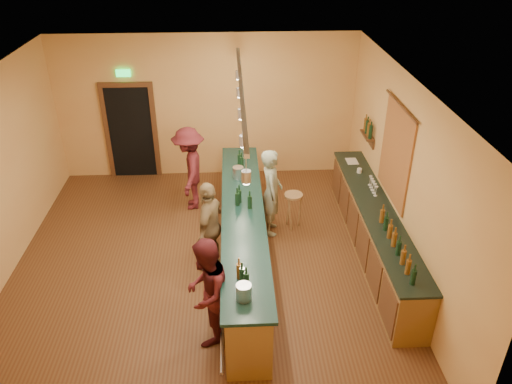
{
  "coord_description": "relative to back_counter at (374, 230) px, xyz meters",
  "views": [
    {
      "loc": [
        0.53,
        -6.95,
        5.34
      ],
      "look_at": [
        0.91,
        0.2,
        1.3
      ],
      "focal_mm": 35.0,
      "sensor_mm": 36.0,
      "label": 1
    }
  ],
  "objects": [
    {
      "name": "floor",
      "position": [
        -2.97,
        -0.18,
        -0.49
      ],
      "size": [
        7.0,
        7.0,
        0.0
      ],
      "primitive_type": "plane",
      "color": "#542D18",
      "rests_on": "ground"
    },
    {
      "name": "ceiling",
      "position": [
        -2.97,
        -0.18,
        2.71
      ],
      "size": [
        6.5,
        7.0,
        0.02
      ],
      "primitive_type": "cube",
      "color": "silver",
      "rests_on": "wall_back"
    },
    {
      "name": "wall_back",
      "position": [
        -2.97,
        3.32,
        1.11
      ],
      "size": [
        6.5,
        0.02,
        3.2
      ],
      "primitive_type": "cube",
      "color": "#DC9852",
      "rests_on": "floor"
    },
    {
      "name": "wall_front",
      "position": [
        -2.97,
        -3.68,
        1.11
      ],
      "size": [
        6.5,
        0.02,
        3.2
      ],
      "primitive_type": "cube",
      "color": "#DC9852",
      "rests_on": "floor"
    },
    {
      "name": "wall_right",
      "position": [
        0.28,
        -0.18,
        1.11
      ],
      "size": [
        0.02,
        7.0,
        3.2
      ],
      "primitive_type": "cube",
      "color": "#DC9852",
      "rests_on": "floor"
    },
    {
      "name": "doorway",
      "position": [
        -4.67,
        3.3,
        0.64
      ],
      "size": [
        1.15,
        0.09,
        2.48
      ],
      "color": "black",
      "rests_on": "wall_back"
    },
    {
      "name": "tapestry",
      "position": [
        0.26,
        0.22,
        1.36
      ],
      "size": [
        0.03,
        1.4,
        1.6
      ],
      "primitive_type": "cube",
      "color": "maroon",
      "rests_on": "wall_right"
    },
    {
      "name": "bottle_shelf",
      "position": [
        0.2,
        1.72,
        1.18
      ],
      "size": [
        0.17,
        0.55,
        0.54
      ],
      "color": "#523318",
      "rests_on": "wall_right"
    },
    {
      "name": "back_counter",
      "position": [
        0.0,
        0.0,
        0.0
      ],
      "size": [
        0.6,
        4.55,
        1.27
      ],
      "color": "brown",
      "rests_on": "floor"
    },
    {
      "name": "tasting_bar",
      "position": [
        -2.29,
        -0.18,
        0.12
      ],
      "size": [
        0.73,
        5.1,
        1.38
      ],
      "color": "brown",
      "rests_on": "floor"
    },
    {
      "name": "pendant_track",
      "position": [
        -2.29,
        -0.18,
        2.5
      ],
      "size": [
        0.11,
        4.6,
        0.5
      ],
      "color": "silver",
      "rests_on": "ceiling"
    },
    {
      "name": "bartender",
      "position": [
        -1.74,
        0.82,
        0.36
      ],
      "size": [
        0.42,
        0.63,
        1.68
      ],
      "primitive_type": "imported",
      "rotation": [
        0.0,
        0.0,
        1.54
      ],
      "color": "gray",
      "rests_on": "floor"
    },
    {
      "name": "customer_a",
      "position": [
        -2.84,
        -1.87,
        0.33
      ],
      "size": [
        0.79,
        0.92,
        1.64
      ],
      "primitive_type": "imported",
      "rotation": [
        0.0,
        0.0,
        -1.81
      ],
      "color": "#59191E",
      "rests_on": "floor"
    },
    {
      "name": "customer_b",
      "position": [
        -2.84,
        -0.2,
        0.32
      ],
      "size": [
        0.65,
        1.02,
        1.62
      ],
      "primitive_type": "imported",
      "rotation": [
        0.0,
        0.0,
        -1.87
      ],
      "color": "#997A51",
      "rests_on": "floor"
    },
    {
      "name": "customer_c",
      "position": [
        -3.3,
        1.82,
        0.38
      ],
      "size": [
        0.64,
        1.12,
        1.72
      ],
      "primitive_type": "imported",
      "rotation": [
        0.0,
        0.0,
        -1.57
      ],
      "color": "#59191E",
      "rests_on": "floor"
    },
    {
      "name": "bar_stool",
      "position": [
        -1.31,
        0.93,
        0.09
      ],
      "size": [
        0.35,
        0.35,
        0.72
      ],
      "rotation": [
        0.0,
        0.0,
        0.21
      ],
      "color": "#986F44",
      "rests_on": "floor"
    }
  ]
}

